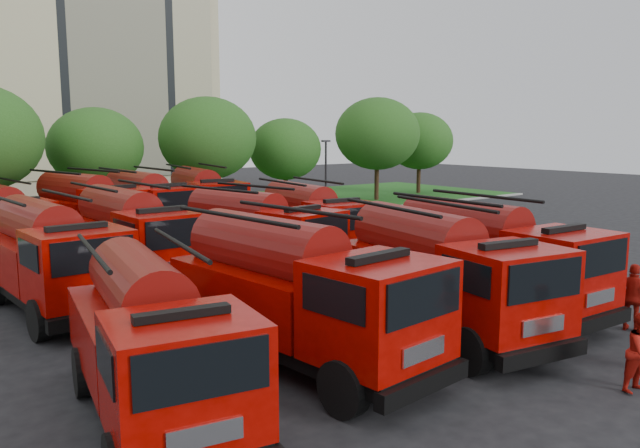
{
  "coord_description": "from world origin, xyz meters",
  "views": [
    {
      "loc": [
        -13.61,
        -15.84,
        5.69
      ],
      "look_at": [
        2.2,
        4.96,
        1.8
      ],
      "focal_mm": 35.0,
      "sensor_mm": 36.0,
      "label": 1
    }
  ],
  "objects_px": {
    "fire_truck_3": "(490,258)",
    "firefighter_1": "(640,391)",
    "firefighter_5": "(370,281)",
    "firefighter_3": "(508,309)",
    "fire_truck_10": "(147,207)",
    "fire_truck_8": "(4,221)",
    "fire_truck_1": "(298,293)",
    "fire_truck_5": "(133,237)",
    "fire_truck_4": "(50,257)",
    "fire_truck_7": "(312,222)",
    "fire_truck_11": "(202,201)",
    "firefighter_2": "(631,330)",
    "fire_truck_0": "(152,340)",
    "firefighter_4": "(169,298)",
    "fire_truck_2": "(441,274)",
    "fire_truck_6": "(257,235)",
    "fire_truck_9": "(89,211)"
  },
  "relations": [
    {
      "from": "fire_truck_3",
      "to": "firefighter_1",
      "type": "height_order",
      "value": "fire_truck_3"
    },
    {
      "from": "fire_truck_6",
      "to": "fire_truck_9",
      "type": "distance_m",
      "value": 10.9
    },
    {
      "from": "fire_truck_11",
      "to": "firefighter_2",
      "type": "bearing_deg",
      "value": -76.48
    },
    {
      "from": "firefighter_3",
      "to": "fire_truck_4",
      "type": "bearing_deg",
      "value": -61.84
    },
    {
      "from": "fire_truck_8",
      "to": "firefighter_2",
      "type": "bearing_deg",
      "value": -66.88
    },
    {
      "from": "firefighter_1",
      "to": "firefighter_3",
      "type": "bearing_deg",
      "value": 69.01
    },
    {
      "from": "firefighter_2",
      "to": "fire_truck_5",
      "type": "bearing_deg",
      "value": 19.41
    },
    {
      "from": "firefighter_5",
      "to": "firefighter_3",
      "type": "bearing_deg",
      "value": 116.75
    },
    {
      "from": "fire_truck_0",
      "to": "firefighter_2",
      "type": "relative_size",
      "value": 3.77
    },
    {
      "from": "firefighter_4",
      "to": "firefighter_1",
      "type": "bearing_deg",
      "value": 148.34
    },
    {
      "from": "fire_truck_5",
      "to": "fire_truck_8",
      "type": "xyz_separation_m",
      "value": [
        -2.8,
        8.45,
        -0.13
      ]
    },
    {
      "from": "fire_truck_5",
      "to": "firefighter_4",
      "type": "relative_size",
      "value": 4.01
    },
    {
      "from": "fire_truck_1",
      "to": "fire_truck_11",
      "type": "xyz_separation_m",
      "value": [
        7.34,
        19.7,
        0.03
      ]
    },
    {
      "from": "fire_truck_3",
      "to": "firefighter_4",
      "type": "bearing_deg",
      "value": 137.05
    },
    {
      "from": "fire_truck_8",
      "to": "fire_truck_10",
      "type": "bearing_deg",
      "value": -6.55
    },
    {
      "from": "fire_truck_1",
      "to": "fire_truck_3",
      "type": "xyz_separation_m",
      "value": [
        7.43,
        -0.01,
        -0.05
      ]
    },
    {
      "from": "fire_truck_3",
      "to": "firefighter_1",
      "type": "distance_m",
      "value": 6.63
    },
    {
      "from": "fire_truck_2",
      "to": "firefighter_3",
      "type": "height_order",
      "value": "fire_truck_2"
    },
    {
      "from": "fire_truck_0",
      "to": "firefighter_5",
      "type": "height_order",
      "value": "fire_truck_0"
    },
    {
      "from": "fire_truck_5",
      "to": "fire_truck_4",
      "type": "bearing_deg",
      "value": -152.88
    },
    {
      "from": "fire_truck_7",
      "to": "fire_truck_9",
      "type": "relative_size",
      "value": 0.91
    },
    {
      "from": "firefighter_3",
      "to": "firefighter_5",
      "type": "bearing_deg",
      "value": -105.18
    },
    {
      "from": "fire_truck_5",
      "to": "fire_truck_1",
      "type": "bearing_deg",
      "value": -90.8
    },
    {
      "from": "fire_truck_4",
      "to": "firefighter_4",
      "type": "height_order",
      "value": "fire_truck_4"
    },
    {
      "from": "fire_truck_3",
      "to": "firefighter_5",
      "type": "height_order",
      "value": "fire_truck_3"
    },
    {
      "from": "fire_truck_0",
      "to": "fire_truck_8",
      "type": "xyz_separation_m",
      "value": [
        0.98,
        19.51,
        0.04
      ]
    },
    {
      "from": "fire_truck_2",
      "to": "fire_truck_0",
      "type": "bearing_deg",
      "value": -169.38
    },
    {
      "from": "firefighter_4",
      "to": "firefighter_5",
      "type": "distance_m",
      "value": 7.57
    },
    {
      "from": "fire_truck_1",
      "to": "firefighter_3",
      "type": "distance_m",
      "value": 8.4
    },
    {
      "from": "firefighter_2",
      "to": "fire_truck_4",
      "type": "bearing_deg",
      "value": 32.06
    },
    {
      "from": "fire_truck_7",
      "to": "fire_truck_9",
      "type": "xyz_separation_m",
      "value": [
        -6.99,
        8.91,
        0.15
      ]
    },
    {
      "from": "fire_truck_0",
      "to": "firefighter_2",
      "type": "bearing_deg",
      "value": -3.2
    },
    {
      "from": "fire_truck_10",
      "to": "fire_truck_8",
      "type": "bearing_deg",
      "value": 176.55
    },
    {
      "from": "fire_truck_3",
      "to": "firefighter_5",
      "type": "bearing_deg",
      "value": 95.23
    },
    {
      "from": "firefighter_3",
      "to": "firefighter_4",
      "type": "bearing_deg",
      "value": -69.01
    },
    {
      "from": "fire_truck_0",
      "to": "fire_truck_4",
      "type": "bearing_deg",
      "value": 97.31
    },
    {
      "from": "firefighter_1",
      "to": "firefighter_2",
      "type": "relative_size",
      "value": 0.92
    },
    {
      "from": "fire_truck_1",
      "to": "fire_truck_10",
      "type": "bearing_deg",
      "value": 73.03
    },
    {
      "from": "fire_truck_4",
      "to": "fire_truck_10",
      "type": "distance_m",
      "value": 12.49
    },
    {
      "from": "fire_truck_6",
      "to": "fire_truck_4",
      "type": "bearing_deg",
      "value": 168.94
    },
    {
      "from": "fire_truck_2",
      "to": "fire_truck_7",
      "type": "distance_m",
      "value": 11.0
    },
    {
      "from": "fire_truck_6",
      "to": "firefighter_5",
      "type": "distance_m",
      "value": 4.73
    },
    {
      "from": "fire_truck_2",
      "to": "fire_truck_7",
      "type": "xyz_separation_m",
      "value": [
        3.29,
        10.5,
        -0.05
      ]
    },
    {
      "from": "fire_truck_0",
      "to": "fire_truck_5",
      "type": "height_order",
      "value": "fire_truck_5"
    },
    {
      "from": "fire_truck_7",
      "to": "firefighter_4",
      "type": "bearing_deg",
      "value": -156.84
    },
    {
      "from": "fire_truck_0",
      "to": "fire_truck_4",
      "type": "height_order",
      "value": "fire_truck_4"
    },
    {
      "from": "fire_truck_7",
      "to": "fire_truck_11",
      "type": "distance_m",
      "value": 9.77
    },
    {
      "from": "fire_truck_1",
      "to": "firefighter_4",
      "type": "xyz_separation_m",
      "value": [
        -0.04,
        7.64,
        -1.79
      ]
    },
    {
      "from": "firefighter_2",
      "to": "firefighter_5",
      "type": "bearing_deg",
      "value": -2.03
    },
    {
      "from": "fire_truck_2",
      "to": "firefighter_4",
      "type": "height_order",
      "value": "fire_truck_2"
    }
  ]
}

